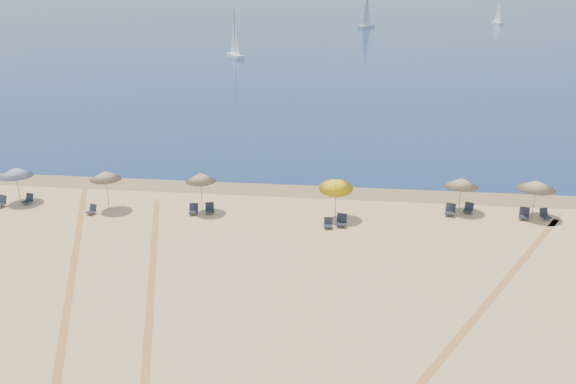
# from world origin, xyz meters

# --- Properties ---
(ocean) EXTENTS (500.00, 500.00, 0.00)m
(ocean) POSITION_xyz_m (0.00, 225.00, 0.01)
(ocean) COLOR #0C2151
(ocean) RESTS_ON ground
(wet_sand) EXTENTS (500.00, 500.00, 0.00)m
(wet_sand) POSITION_xyz_m (0.00, 24.00, 0.00)
(wet_sand) COLOR olive
(wet_sand) RESTS_ON ground
(umbrella_0) EXTENTS (2.18, 2.18, 2.41)m
(umbrella_0) POSITION_xyz_m (-17.64, 19.58, 2.07)
(umbrella_0) COLOR gray
(umbrella_0) RESTS_ON ground
(umbrella_1) EXTENTS (1.94, 1.94, 2.62)m
(umbrella_1) POSITION_xyz_m (-11.32, 19.02, 2.28)
(umbrella_1) COLOR gray
(umbrella_1) RESTS_ON ground
(umbrella_2) EXTENTS (1.87, 1.87, 2.62)m
(umbrella_2) POSITION_xyz_m (-5.35, 19.34, 2.28)
(umbrella_2) COLOR gray
(umbrella_2) RESTS_ON ground
(umbrella_3) EXTENTS (2.07, 2.14, 2.74)m
(umbrella_3) POSITION_xyz_m (2.99, 19.17, 2.24)
(umbrella_3) COLOR gray
(umbrella_3) RESTS_ON ground
(umbrella_4) EXTENTS (2.07, 2.07, 2.28)m
(umbrella_4) POSITION_xyz_m (10.67, 21.30, 1.94)
(umbrella_4) COLOR gray
(umbrella_4) RESTS_ON ground
(umbrella_5) EXTENTS (2.26, 2.26, 2.43)m
(umbrella_5) POSITION_xyz_m (15.01, 20.90, 2.08)
(umbrella_5) COLOR gray
(umbrella_5) RESTS_ON ground
(chair_0) EXTENTS (0.79, 0.86, 0.72)m
(chair_0) POSITION_xyz_m (-18.37, 18.64, 0.32)
(chair_0) COLOR black
(chair_0) RESTS_ON ground
(chair_1) EXTENTS (0.69, 0.76, 0.66)m
(chair_1) POSITION_xyz_m (-16.91, 19.34, 0.29)
(chair_1) COLOR black
(chair_1) RESTS_ON ground
(chair_2) EXTENTS (0.65, 0.71, 0.60)m
(chair_2) POSITION_xyz_m (-12.07, 18.15, 0.26)
(chair_2) COLOR black
(chair_2) RESTS_ON ground
(chair_3) EXTENTS (0.62, 0.71, 0.66)m
(chair_3) POSITION_xyz_m (-5.78, 18.89, 0.29)
(chair_3) COLOR black
(chair_3) RESTS_ON ground
(chair_4) EXTENTS (0.69, 0.76, 0.66)m
(chair_4) POSITION_xyz_m (-4.82, 19.16, 0.29)
(chair_4) COLOR black
(chair_4) RESTS_ON ground
(chair_5) EXTENTS (0.52, 0.61, 0.61)m
(chair_5) POSITION_xyz_m (2.66, 17.73, 0.27)
(chair_5) COLOR black
(chair_5) RESTS_ON ground
(chair_6) EXTENTS (0.66, 0.76, 0.73)m
(chair_6) POSITION_xyz_m (3.42, 18.11, 0.32)
(chair_6) COLOR black
(chair_6) RESTS_ON ground
(chair_7) EXTENTS (0.75, 0.83, 0.72)m
(chair_7) POSITION_xyz_m (10.04, 20.58, 0.32)
(chair_7) COLOR black
(chair_7) RESTS_ON ground
(chair_8) EXTENTS (0.72, 0.78, 0.65)m
(chair_8) POSITION_xyz_m (11.22, 21.10, 0.29)
(chair_8) COLOR black
(chair_8) RESTS_ON ground
(chair_9) EXTENTS (0.73, 0.81, 0.71)m
(chair_9) POSITION_xyz_m (14.43, 20.49, 0.31)
(chair_9) COLOR black
(chair_9) RESTS_ON ground
(chair_10) EXTENTS (0.73, 0.78, 0.65)m
(chair_10) POSITION_xyz_m (15.68, 20.67, 0.29)
(chair_10) COLOR black
(chair_10) RESTS_ON ground
(sailboat_0) EXTENTS (2.50, 5.61, 8.10)m
(sailboat_0) POSITION_xyz_m (43.02, 171.32, 2.45)
(sailboat_0) COLOR white
(sailboat_0) RESTS_ON ocean
(sailboat_1) EXTENTS (4.05, 5.45, 8.22)m
(sailboat_1) POSITION_xyz_m (-17.85, 90.90, 2.49)
(sailboat_1) COLOR white
(sailboat_1) RESTS_ON ocean
(sailboat_2) EXTENTS (4.73, 6.76, 10.07)m
(sailboat_2) POSITION_xyz_m (5.24, 154.39, 3.04)
(sailboat_2) COLOR white
(sailboat_2) RESTS_ON ocean
(tire_tracks) EXTENTS (58.22, 42.45, 0.00)m
(tire_tracks) POSITION_xyz_m (-1.87, 9.71, 0.00)
(tire_tracks) COLOR tan
(tire_tracks) RESTS_ON ground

